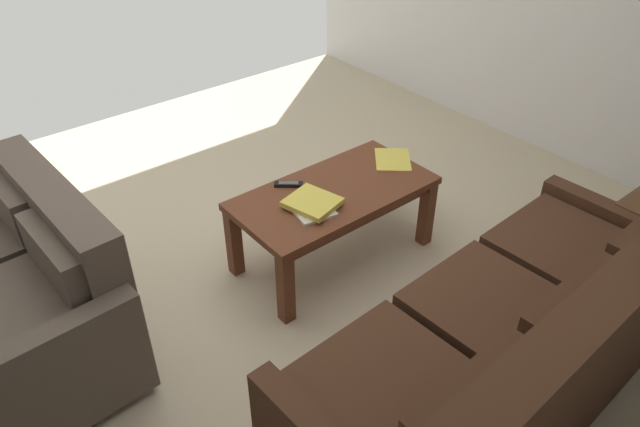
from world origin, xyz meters
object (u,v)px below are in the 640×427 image
loose_magazine (393,160)px  book_stack (312,204)px  loveseat_near (11,293)px  coffee_table (334,201)px  sofa_main (514,349)px  tv_remote (289,184)px

loose_magazine → book_stack: bearing=48.0°
loveseat_near → coffee_table: size_ratio=1.21×
sofa_main → loose_magazine: sofa_main is taller
sofa_main → tv_remote: (0.06, -1.49, 0.10)m
coffee_table → tv_remote: 0.27m
coffee_table → book_stack: (0.20, 0.06, 0.10)m
sofa_main → loose_magazine: 1.45m
book_stack → loose_magazine: (-0.69, -0.09, -0.02)m
coffee_table → loose_magazine: loose_magazine is taller
coffee_table → tv_remote: tv_remote is taller
loose_magazine → tv_remote: bearing=26.8°
loveseat_near → coffee_table: loveseat_near is taller
loveseat_near → sofa_main: bearing=131.9°
coffee_table → loveseat_near: bearing=-13.8°
book_stack → tv_remote: (-0.03, -0.25, -0.01)m
tv_remote → loose_magazine: tv_remote is taller
loveseat_near → loose_magazine: (-2.11, 0.37, 0.11)m
tv_remote → loose_magazine: size_ratio=0.57×
sofa_main → coffee_table: 1.30m
sofa_main → coffee_table: (-0.11, -1.29, 0.02)m
sofa_main → coffee_table: size_ratio=1.80×
book_stack → tv_remote: book_stack is taller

